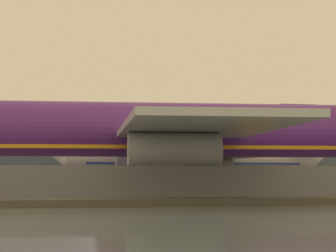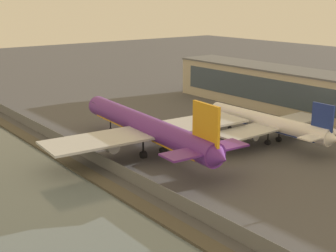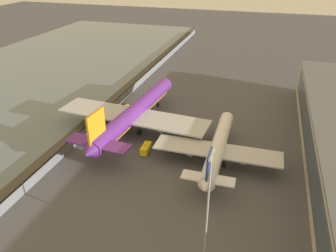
{
  "view_description": "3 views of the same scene",
  "coord_description": "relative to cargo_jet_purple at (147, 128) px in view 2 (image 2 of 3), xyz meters",
  "views": [
    {
      "loc": [
        -5.6,
        -62.67,
        2.06
      ],
      "look_at": [
        6.78,
        -2.15,
        6.64
      ],
      "focal_mm": 70.0,
      "sensor_mm": 36.0,
      "label": 1
    },
    {
      "loc": [
        89.85,
        -61.94,
        34.48
      ],
      "look_at": [
        5.28,
        3.63,
        5.21
      ],
      "focal_mm": 50.0,
      "sensor_mm": 36.0,
      "label": 2
    },
    {
      "loc": [
        93.11,
        35.2,
        51.48
      ],
      "look_at": [
        7.51,
        8.99,
        3.82
      ],
      "focal_mm": 35.0,
      "sensor_mm": 36.0,
      "label": 3
    }
  ],
  "objects": [
    {
      "name": "shoreline_seawall",
      "position": [
        -5.72,
        -17.76,
        -5.76
      ],
      "size": [
        320.0,
        3.0,
        0.5
      ],
      "color": "#474238",
      "rests_on": "ground"
    },
    {
      "name": "passenger_jet_white",
      "position": [
        11.07,
        28.78,
        -1.31
      ],
      "size": [
        40.39,
        34.22,
        12.32
      ],
      "color": "white",
      "rests_on": "ground"
    },
    {
      "name": "perimeter_fence",
      "position": [
        -5.72,
        -13.26,
        -4.66
      ],
      "size": [
        280.0,
        0.1,
        2.69
      ],
      "color": "slate",
      "rests_on": "ground"
    },
    {
      "name": "baggage_tug",
      "position": [
        -14.27,
        -10.3,
        -5.2
      ],
      "size": [
        2.15,
        3.44,
        1.8
      ],
      "color": "yellow",
      "rests_on": "ground"
    },
    {
      "name": "ground_plane",
      "position": [
        -5.72,
        2.74,
        -6.01
      ],
      "size": [
        500.0,
        500.0,
        0.0
      ],
      "primitive_type": "plane",
      "color": "#4C4C51"
    },
    {
      "name": "terminal_building",
      "position": [
        7.98,
        59.03,
        0.63
      ],
      "size": [
        116.48,
        15.15,
        13.26
      ],
      "color": "#BCB299",
      "rests_on": "ground"
    },
    {
      "name": "cargo_jet_purple",
      "position": [
        0.0,
        0.0,
        0.0
      ],
      "size": [
        57.5,
        49.87,
        15.75
      ],
      "color": "#602889",
      "rests_on": "ground"
    },
    {
      "name": "ops_van",
      "position": [
        12.2,
        8.26,
        -4.73
      ],
      "size": [
        5.27,
        2.29,
        2.48
      ],
      "color": "yellow",
      "rests_on": "ground"
    }
  ]
}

